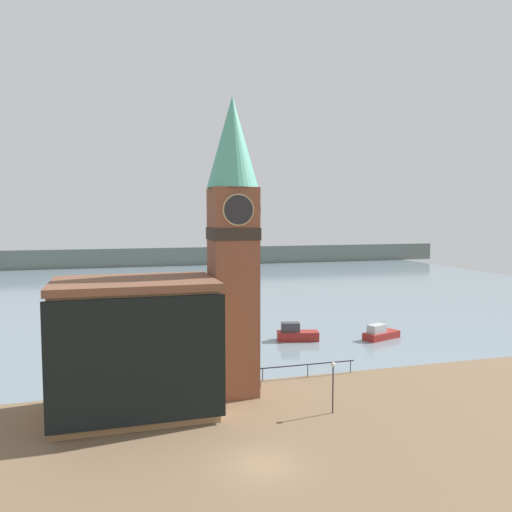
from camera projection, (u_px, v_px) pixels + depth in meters
ground_plane at (261, 464)px, 27.19m from camera, size 160.00×160.00×0.00m
water at (153, 286)px, 97.55m from camera, size 160.00×120.00×0.00m
far_shoreline at (141, 257)px, 135.66m from camera, size 180.00×3.00×5.00m
pier_railing at (308, 366)px, 42.01m from camera, size 8.56×0.08×1.09m
clock_tower at (233, 238)px, 37.26m from camera, size 3.83×3.83×22.35m
pier_building at (136, 346)px, 34.20m from camera, size 10.97×7.60×9.21m
boat_near at (296, 334)px, 54.41m from camera, size 4.75×2.71×1.96m
boat_far at (380, 333)px, 55.03m from camera, size 4.72×3.06×1.68m
mooring_bollard_near at (259, 383)px, 39.50m from camera, size 0.33×0.33×0.67m
lamp_post at (333, 377)px, 34.12m from camera, size 0.32×0.32×3.56m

